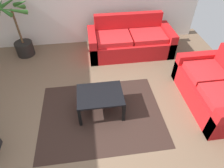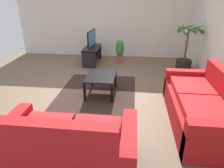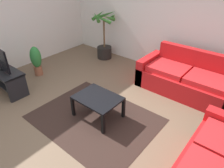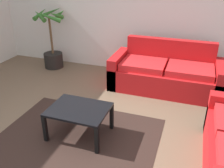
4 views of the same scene
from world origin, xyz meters
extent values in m
plane|color=brown|center=(0.00, 0.00, 0.00)|extent=(6.60, 6.60, 0.00)
cube|color=silver|center=(-3.00, 0.00, 1.35)|extent=(0.06, 6.00, 2.70)
cube|color=red|center=(1.06, 2.25, 0.21)|extent=(2.07, 0.90, 0.42)
cube|color=red|center=(0.12, 2.25, 0.31)|extent=(0.18, 0.90, 0.62)
cube|color=red|center=(2.01, 2.25, 0.31)|extent=(0.18, 0.90, 0.62)
cube|color=red|center=(0.64, 2.20, 0.48)|extent=(0.81, 0.66, 0.12)
cube|color=red|center=(1.49, 2.20, 0.48)|extent=(0.81, 0.66, 0.12)
cube|color=red|center=(2.25, 0.37, 0.21)|extent=(0.90, 1.66, 0.42)
cube|color=red|center=(2.62, 0.37, 0.66)|extent=(0.16, 1.30, 0.48)
cube|color=red|center=(2.25, -0.37, 0.31)|extent=(0.90, 0.18, 0.62)
cube|color=red|center=(2.25, 1.11, 0.31)|extent=(0.90, 0.18, 0.62)
cube|color=red|center=(2.20, 0.04, 0.48)|extent=(0.66, 0.61, 0.12)
cube|color=red|center=(2.20, 0.70, 0.48)|extent=(0.66, 0.61, 0.12)
cube|color=black|center=(-2.06, -0.22, 0.50)|extent=(1.10, 0.45, 0.04)
cube|color=black|center=(-2.06, -0.22, 0.23)|extent=(1.02, 0.39, 0.03)
cube|color=black|center=(-2.58, -0.22, 0.26)|extent=(0.06, 0.41, 0.52)
cube|color=black|center=(-1.54, -0.22, 0.26)|extent=(0.06, 0.41, 0.52)
cube|color=black|center=(-2.06, -0.22, 0.80)|extent=(0.86, 0.09, 0.48)
cube|color=teal|center=(-2.06, -0.20, 0.80)|extent=(0.81, 0.06, 0.43)
cylinder|color=black|center=(-2.06, -0.22, 0.54)|extent=(0.10, 0.10, 0.04)
cube|color=black|center=(0.14, 0.43, 0.41)|extent=(0.80, 0.61, 0.03)
cube|color=black|center=(-0.24, 0.15, 0.20)|extent=(0.05, 0.05, 0.40)
cube|color=black|center=(0.51, 0.15, 0.20)|extent=(0.05, 0.05, 0.40)
cube|color=black|center=(-0.24, 0.71, 0.20)|extent=(0.05, 0.05, 0.40)
cube|color=black|center=(0.51, 0.71, 0.20)|extent=(0.05, 0.05, 0.40)
cube|color=black|center=(0.14, 0.33, 0.00)|extent=(2.20, 1.70, 0.01)
cylinder|color=black|center=(-1.58, 2.55, 0.17)|extent=(0.43, 0.43, 0.34)
cylinder|color=brown|center=(-1.58, 2.55, 0.76)|extent=(0.05, 0.05, 0.83)
cone|color=#306A26|center=(-1.38, 2.52, 1.22)|extent=(0.16, 0.43, 0.24)
cone|color=#306A26|center=(-1.40, 2.75, 1.22)|extent=(0.47, 0.43, 0.29)
cone|color=#306A26|center=(-1.69, 2.80, 1.22)|extent=(0.54, 0.32, 0.29)
cone|color=#306A26|center=(-1.80, 2.57, 1.22)|extent=(0.14, 0.46, 0.26)
cone|color=#306A26|center=(-1.68, 2.37, 1.22)|extent=(0.42, 0.29, 0.24)
cone|color=#306A26|center=(-1.45, 2.32, 1.22)|extent=(0.51, 0.35, 0.29)
cylinder|color=brown|center=(-2.18, 0.66, 0.12)|extent=(0.20, 0.20, 0.23)
ellipsoid|color=#2C7633|center=(-2.18, 0.66, 0.48)|extent=(0.27, 0.27, 0.55)
camera|label=1|loc=(0.02, -1.95, 2.85)|focal=31.39mm
camera|label=2|loc=(4.17, 1.13, 2.02)|focal=32.43mm
camera|label=3|loc=(2.24, -1.71, 2.52)|focal=32.55mm
camera|label=4|loc=(1.49, -2.08, 2.17)|focal=39.01mm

